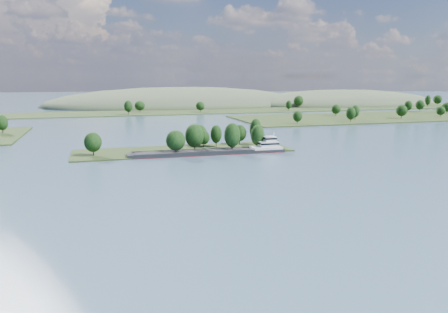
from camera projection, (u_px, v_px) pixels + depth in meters
name	position (u px, v px, depth m)	size (l,w,h in m)	color
ground	(217.00, 180.00, 147.61)	(1800.00, 1800.00, 0.00)	#394F63
tree_island	(195.00, 142.00, 203.91)	(100.00, 31.45, 14.43)	#223216
right_bank	(418.00, 115.00, 381.23)	(320.00, 90.00, 14.30)	#223216
back_shoreline	(148.00, 112.00, 414.05)	(900.00, 60.00, 15.54)	#223216
hill_east	(342.00, 104.00, 549.92)	(260.00, 140.00, 36.00)	#3D4B34
hill_west	(181.00, 105.00, 522.77)	(320.00, 160.00, 44.00)	#3D4B34
cargo_barge	(219.00, 151.00, 197.02)	(71.36, 10.38, 9.62)	black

